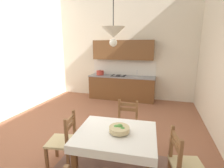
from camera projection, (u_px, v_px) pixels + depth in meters
ground_plane at (90, 140)px, 3.72m from camera, size 5.82×7.07×0.10m
wall_back at (124, 43)px, 6.31m from camera, size 5.82×0.12×4.20m
kitchen_cabinetry at (122, 77)px, 6.27m from camera, size 2.47×0.63×2.20m
dining_table at (116, 140)px, 2.50m from camera, size 1.24×1.05×0.75m
dining_chair_kitchen_side at (127, 126)px, 3.33m from camera, size 0.45×0.45×0.93m
dining_chair_tv_side at (63, 141)px, 2.80m from camera, size 0.49×0.49×0.93m
dining_chair_window_side at (184, 166)px, 2.22m from camera, size 0.50×0.50×0.93m
fruit_bowl at (119, 129)px, 2.44m from camera, size 0.30×0.30×0.12m
pendant_lamp at (113, 33)px, 2.29m from camera, size 0.32×0.32×0.80m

